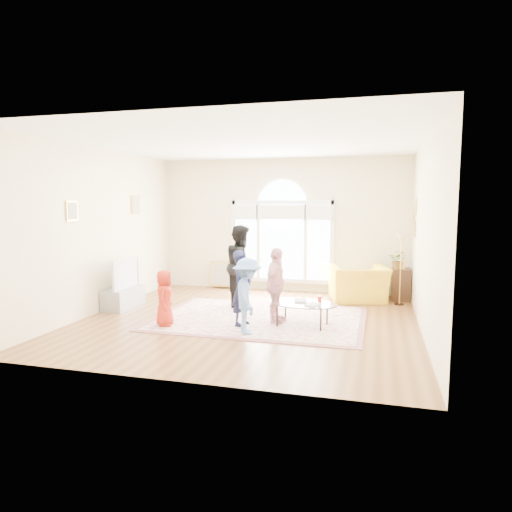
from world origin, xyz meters
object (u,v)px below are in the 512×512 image
(tv_console, at_px, (123,298))
(television, at_px, (123,273))
(area_rug, at_px, (260,318))
(armchair, at_px, (358,284))
(coffee_table, at_px, (303,304))

(tv_console, height_order, television, television)
(area_rug, bearing_deg, armchair, 50.40)
(tv_console, bearing_deg, area_rug, -2.76)
(tv_console, relative_size, television, 0.96)
(television, bearing_deg, tv_console, 180.00)
(armchair, bearing_deg, tv_console, 7.05)
(coffee_table, bearing_deg, tv_console, -179.30)
(tv_console, height_order, armchair, armchair)
(tv_console, height_order, coffee_table, coffee_table)
(area_rug, xyz_separation_m, television, (-2.92, 0.14, 0.71))
(television, relative_size, coffee_table, 0.80)
(tv_console, bearing_deg, armchair, 22.35)
(tv_console, xyz_separation_m, coffee_table, (3.77, -0.46, 0.19))
(area_rug, height_order, tv_console, tv_console)
(area_rug, distance_m, coffee_table, 0.98)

